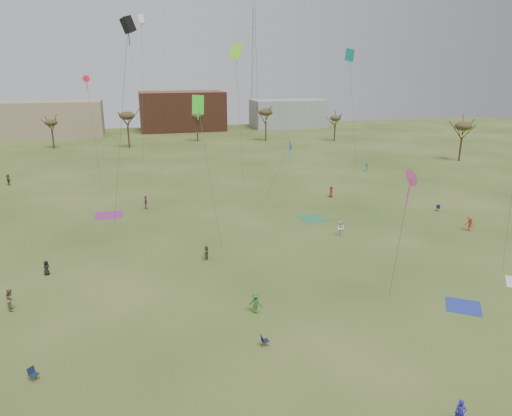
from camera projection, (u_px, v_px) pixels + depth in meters
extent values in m
plane|color=#324C17|center=(295.00, 315.00, 37.51)|extent=(260.00, 260.00, 0.00)
imported|color=#306E24|center=(256.00, 303.00, 37.51)|extent=(1.30, 1.22, 1.77)
imported|color=navy|center=(460.00, 413.00, 25.63)|extent=(0.71, 0.65, 1.64)
imported|color=olive|center=(11.00, 299.00, 38.02)|extent=(0.89, 1.05, 1.87)
imported|color=brown|center=(206.00, 252.00, 48.15)|extent=(0.87, 1.46, 1.50)
imported|color=black|center=(46.00, 268.00, 44.53)|extent=(0.83, 0.82, 1.45)
imported|color=#C33F24|center=(470.00, 224.00, 56.54)|extent=(0.94, 1.30, 1.82)
imported|color=#853769|center=(146.00, 202.00, 65.37)|extent=(0.57, 1.17, 1.93)
imported|color=white|center=(341.00, 229.00, 54.77)|extent=(1.13, 1.15, 1.87)
imported|color=#2C6622|center=(8.00, 180.00, 78.71)|extent=(1.14, 1.83, 1.88)
imported|color=#A91D30|center=(331.00, 192.00, 71.44)|extent=(0.90, 1.01, 1.73)
imported|color=navy|center=(366.00, 167.00, 89.54)|extent=(1.00, 1.13, 1.52)
cube|color=#2439A0|center=(463.00, 306.00, 38.78)|extent=(3.82, 3.82, 0.03)
cube|color=#932D7C|center=(109.00, 215.00, 62.89)|extent=(3.60, 3.60, 0.03)
cube|color=#2D7C50|center=(313.00, 218.00, 61.48)|extent=(3.68, 3.68, 0.03)
cube|color=#151D3A|center=(34.00, 374.00, 29.51)|extent=(0.71, 0.71, 0.04)
cube|color=#151D3A|center=(31.00, 370.00, 29.55)|extent=(0.44, 0.45, 0.44)
cube|color=#171438|center=(265.00, 341.00, 33.18)|extent=(0.55, 0.55, 0.04)
cube|color=#171438|center=(262.00, 338.00, 33.03)|extent=(0.18, 0.51, 0.44)
cube|color=#161437|center=(438.00, 208.00, 64.48)|extent=(0.70, 0.70, 0.04)
cube|color=#161437|center=(438.00, 206.00, 64.61)|extent=(0.48, 0.40, 0.44)
cube|color=#3AE929|center=(198.00, 105.00, 47.49)|extent=(0.96, 0.96, 1.89)
cube|color=#3AE929|center=(198.00, 111.00, 47.68)|extent=(0.08, 0.08, 1.70)
cylinder|color=#4C4C51|center=(210.00, 177.00, 48.44)|extent=(1.58, 2.98, 14.60)
cone|color=#DD459F|center=(411.00, 178.00, 34.15)|extent=(1.38, 0.10, 1.38)
cube|color=#DD459F|center=(410.00, 189.00, 34.40)|extent=(0.08, 0.08, 2.25)
cylinder|color=#4C4C51|center=(399.00, 241.00, 36.39)|extent=(0.17, 1.61, 10.43)
cube|color=black|center=(128.00, 25.00, 48.23)|extent=(0.91, 0.91, 1.57)
cube|color=black|center=(129.00, 34.00, 48.49)|extent=(0.08, 0.08, 2.35)
cylinder|color=#4C4C51|center=(121.00, 133.00, 51.62)|extent=(3.36, 1.28, 22.49)
cone|color=blue|center=(290.00, 145.00, 65.11)|extent=(1.26, 0.09, 1.26)
cube|color=blue|center=(290.00, 151.00, 65.34)|extent=(0.08, 0.08, 2.07)
cylinder|color=#4C4C51|center=(277.00, 172.00, 66.47)|extent=(3.21, 1.43, 7.82)
cube|color=#77CF22|center=(236.00, 51.00, 66.36)|extent=(1.15, 1.15, 2.25)
cube|color=#77CF22|center=(236.00, 57.00, 66.59)|extent=(0.08, 0.08, 2.03)
cylinder|color=#4C4C51|center=(240.00, 123.00, 69.39)|extent=(1.01, 0.16, 20.47)
cone|color=red|center=(86.00, 79.00, 66.25)|extent=(1.01, 0.07, 1.01)
cube|color=red|center=(87.00, 83.00, 66.43)|extent=(0.08, 0.08, 1.65)
cylinder|color=#4C4C51|center=(95.00, 138.00, 68.13)|extent=(0.88, 1.41, 16.71)
cube|color=teal|center=(350.00, 55.00, 78.43)|extent=(1.10, 1.10, 2.16)
cube|color=teal|center=(349.00, 60.00, 78.65)|extent=(0.08, 0.08, 1.94)
cylinder|color=#4C4C51|center=(353.00, 116.00, 81.42)|extent=(2.33, 0.54, 20.30)
cube|color=silver|center=(141.00, 19.00, 82.38)|extent=(0.88, 0.88, 1.51)
cube|color=silver|center=(142.00, 25.00, 82.63)|extent=(0.08, 0.08, 2.27)
cylinder|color=#4C4C51|center=(142.00, 96.00, 86.91)|extent=(1.51, 1.99, 26.43)
cylinder|color=#3A2B1E|center=(53.00, 140.00, 114.33)|extent=(0.40, 0.40, 4.32)
ellipsoid|color=#473D1E|center=(51.00, 123.00, 113.12)|extent=(3.02, 3.02, 1.58)
cylinder|color=#3A2B1E|center=(129.00, 137.00, 115.01)|extent=(0.40, 0.40, 5.40)
ellipsoid|color=#473D1E|center=(127.00, 116.00, 113.50)|extent=(3.78, 3.78, 1.98)
cylinder|color=#3A2B1E|center=(198.00, 133.00, 125.18)|extent=(0.40, 0.40, 4.68)
ellipsoid|color=#473D1E|center=(197.00, 116.00, 123.88)|extent=(3.28, 3.28, 1.72)
cylinder|color=#3A2B1E|center=(266.00, 131.00, 125.93)|extent=(0.40, 0.40, 5.28)
ellipsoid|color=#473D1E|center=(266.00, 112.00, 124.45)|extent=(3.70, 3.70, 1.94)
cylinder|color=#3A2B1E|center=(335.00, 133.00, 125.99)|extent=(0.40, 0.40, 4.20)
ellipsoid|color=#473D1E|center=(335.00, 118.00, 124.82)|extent=(2.94, 2.94, 1.54)
cylinder|color=#3A2B1E|center=(460.00, 149.00, 98.91)|extent=(0.40, 0.40, 5.04)
ellipsoid|color=#473D1E|center=(463.00, 126.00, 97.50)|extent=(3.53, 3.53, 1.85)
cube|color=#937F60|center=(44.00, 119.00, 133.50)|extent=(32.00, 14.00, 10.00)
cube|color=brown|center=(182.00, 111.00, 147.89)|extent=(26.00, 16.00, 12.00)
cube|color=gray|center=(288.00, 114.00, 155.28)|extent=(24.00, 12.00, 9.00)
cylinder|color=#9EA3A8|center=(256.00, 68.00, 155.27)|extent=(0.16, 0.16, 38.00)
cylinder|color=#9EA3A8|center=(252.00, 68.00, 155.66)|extent=(0.16, 0.16, 38.00)
cylinder|color=#9EA3A8|center=(253.00, 68.00, 154.22)|extent=(0.16, 0.16, 38.00)
cylinder|color=#9EA3A8|center=(254.00, 2.00, 149.13)|extent=(0.10, 0.10, 3.00)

